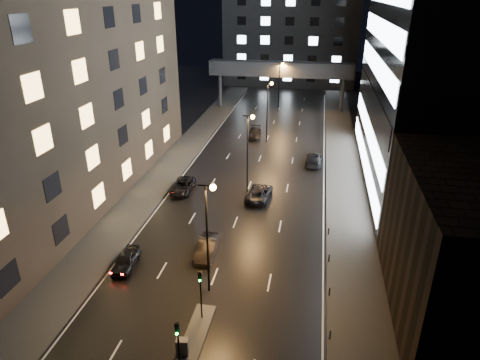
{
  "coord_description": "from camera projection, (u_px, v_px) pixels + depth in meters",
  "views": [
    {
      "loc": [
        7.97,
        -20.83,
        23.86
      ],
      "look_at": [
        0.04,
        22.67,
        4.0
      ],
      "focal_mm": 32.0,
      "sensor_mm": 36.0,
      "label": 1
    }
  ],
  "objects": [
    {
      "name": "ground",
      "position": [
        260.0,
        158.0,
        65.67
      ],
      "size": [
        160.0,
        160.0,
        0.0
      ],
      "primitive_type": "plane",
      "color": "black",
      "rests_on": "ground"
    },
    {
      "name": "sidewalk_left",
      "position": [
        172.0,
        164.0,
        63.2
      ],
      "size": [
        5.0,
        110.0,
        0.15
      ],
      "primitive_type": "cube",
      "color": "#383533",
      "rests_on": "ground"
    },
    {
      "name": "sidewalk_right",
      "position": [
        344.0,
        177.0,
        59.11
      ],
      "size": [
        5.0,
        110.0,
        0.15
      ],
      "primitive_type": "cube",
      "color": "#383533",
      "rests_on": "ground"
    },
    {
      "name": "building_left",
      "position": [
        40.0,
        27.0,
        46.8
      ],
      "size": [
        15.0,
        48.0,
        40.0
      ],
      "primitive_type": "cube",
      "color": "#2D2319",
      "rests_on": "ground"
    },
    {
      "name": "building_right_low",
      "position": [
        468.0,
        248.0,
        32.12
      ],
      "size": [
        10.0,
        18.0,
        12.0
      ],
      "primitive_type": "cube",
      "color": "black",
      "rests_on": "ground"
    },
    {
      "name": "building_right_glass",
      "position": [
        476.0,
        1.0,
        48.78
      ],
      "size": [
        20.0,
        36.0,
        45.0
      ],
      "primitive_type": "cube",
      "color": "black",
      "rests_on": "ground"
    },
    {
      "name": "building_far",
      "position": [
        291.0,
        36.0,
        112.61
      ],
      "size": [
        34.0,
        14.0,
        25.0
      ],
      "primitive_type": "cube",
      "color": "#333335",
      "rests_on": "ground"
    },
    {
      "name": "skybridge",
      "position": [
        280.0,
        70.0,
        89.18
      ],
      "size": [
        30.0,
        3.0,
        10.0
      ],
      "color": "#333335",
      "rests_on": "ground"
    },
    {
      "name": "median_island",
      "position": [
        193.0,
        342.0,
        31.49
      ],
      "size": [
        1.6,
        8.0,
        0.15
      ],
      "primitive_type": "cube",
      "color": "#383533",
      "rests_on": "ground"
    },
    {
      "name": "traffic_signal_near",
      "position": [
        201.0,
        287.0,
        32.49
      ],
      "size": [
        0.28,
        0.34,
        4.4
      ],
      "color": "black",
      "rests_on": "median_island"
    },
    {
      "name": "traffic_signal_far",
      "position": [
        178.0,
        341.0,
        27.55
      ],
      "size": [
        0.28,
        0.34,
        4.4
      ],
      "color": "black",
      "rests_on": "median_island"
    },
    {
      "name": "bollard_row",
      "position": [
        330.0,
        313.0,
        33.75
      ],
      "size": [
        0.12,
        25.12,
        0.9
      ],
      "color": "black",
      "rests_on": "ground"
    },
    {
      "name": "streetlight_near",
      "position": [
        209.0,
        225.0,
        34.26
      ],
      "size": [
        1.45,
        0.5,
        10.15
      ],
      "color": "black",
      "rests_on": "ground"
    },
    {
      "name": "streetlight_mid_a",
      "position": [
        249.0,
        144.0,
        52.21
      ],
      "size": [
        1.45,
        0.5,
        10.15
      ],
      "color": "black",
      "rests_on": "ground"
    },
    {
      "name": "streetlight_mid_b",
      "position": [
        268.0,
        104.0,
        70.16
      ],
      "size": [
        1.45,
        0.5,
        10.15
      ],
      "color": "black",
      "rests_on": "ground"
    },
    {
      "name": "streetlight_far",
      "position": [
        280.0,
        81.0,
        88.11
      ],
      "size": [
        1.45,
        0.5,
        10.15
      ],
      "color": "black",
      "rests_on": "ground"
    },
    {
      "name": "car_away_a",
      "position": [
        126.0,
        260.0,
        39.8
      ],
      "size": [
        2.13,
        4.57,
        1.51
      ],
      "primitive_type": "imported",
      "rotation": [
        0.0,
        0.0,
        0.08
      ],
      "color": "black",
      "rests_on": "ground"
    },
    {
      "name": "car_away_b",
      "position": [
        207.0,
        248.0,
        41.57
      ],
      "size": [
        1.87,
        5.0,
        1.63
      ],
      "primitive_type": "imported",
      "rotation": [
        0.0,
        0.0,
        0.03
      ],
      "color": "black",
      "rests_on": "ground"
    },
    {
      "name": "car_away_c",
      "position": [
        183.0,
        186.0,
        54.7
      ],
      "size": [
        2.7,
        5.44,
        1.48
      ],
      "primitive_type": "imported",
      "rotation": [
        0.0,
        0.0,
        0.05
      ],
      "color": "black",
      "rests_on": "ground"
    },
    {
      "name": "car_away_d",
      "position": [
        255.0,
        133.0,
        74.63
      ],
      "size": [
        2.59,
        5.41,
        1.52
      ],
      "primitive_type": "imported",
      "rotation": [
        0.0,
        0.0,
        0.09
      ],
      "color": "black",
      "rests_on": "ground"
    },
    {
      "name": "car_toward_a",
      "position": [
        259.0,
        193.0,
        52.79
      ],
      "size": [
        3.11,
        5.93,
        1.59
      ],
      "primitive_type": "imported",
      "rotation": [
        0.0,
        0.0,
        3.06
      ],
      "color": "black",
      "rests_on": "ground"
    },
    {
      "name": "car_toward_b",
      "position": [
        314.0,
        159.0,
        63.15
      ],
      "size": [
        2.62,
        5.79,
        1.64
      ],
      "primitive_type": "imported",
      "rotation": [
        0.0,
        0.0,
        3.09
      ],
      "color": "black",
      "rests_on": "ground"
    },
    {
      "name": "utility_cabinet",
      "position": [
        182.0,
        347.0,
        30.1
      ],
      "size": [
        0.93,
        0.7,
        1.3
      ],
      "primitive_type": "cube",
      "rotation": [
        0.0,
        0.0,
        0.17
      ],
      "color": "#504F52",
      "rests_on": "median_island"
    }
  ]
}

